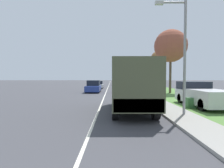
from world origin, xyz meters
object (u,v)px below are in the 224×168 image
car_nearest_ahead (94,87)px  lamp_post (181,45)px  car_third_ahead (117,83)px  car_second_ahead (99,85)px  military_truck (132,85)px  pickup_truck (202,94)px

car_nearest_ahead → lamp_post: (6.31, -15.40, 3.07)m
car_nearest_ahead → car_third_ahead: 23.26m
car_second_ahead → car_third_ahead: 14.87m
car_second_ahead → lamp_post: 24.98m
car_third_ahead → lamp_post: (2.38, -38.33, 3.16)m
military_truck → pickup_truck: size_ratio=1.24×
car_second_ahead → pickup_truck: size_ratio=0.87×
military_truck → lamp_post: (2.52, -1.17, 2.16)m
car_second_ahead → car_nearest_ahead: bearing=-90.3°
car_nearest_ahead → car_second_ahead: (0.04, 8.57, -0.11)m
lamp_post → car_third_ahead: bearing=93.6°
car_third_ahead → lamp_post: size_ratio=0.76×
car_third_ahead → pickup_truck: (5.21, -35.04, 0.20)m
car_nearest_ahead → car_third_ahead: car_nearest_ahead is taller
military_truck → car_third_ahead: 37.17m
car_third_ahead → military_truck: bearing=-90.2°
military_truck → pickup_truck: 5.80m
car_third_ahead → pickup_truck: bearing=-81.5°
car_nearest_ahead → military_truck: bearing=-75.1°
car_second_ahead → military_truck: bearing=-80.7°
car_second_ahead → car_third_ahead: bearing=74.9°
car_second_ahead → lamp_post: size_ratio=0.75×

